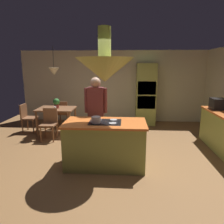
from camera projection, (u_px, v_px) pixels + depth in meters
ground at (106, 161)px, 4.58m from camera, size 8.16×8.16×0.00m
wall_back at (115, 87)px, 7.66m from camera, size 6.80×0.10×2.55m
kitchen_island at (105, 144)px, 4.29m from camera, size 1.64×0.87×0.95m
oven_tower at (146, 94)px, 7.25m from camera, size 0.66×0.62×2.10m
dining_table at (56, 112)px, 6.40m from camera, size 1.11×0.81×0.76m
person_at_island at (96, 110)px, 4.87m from camera, size 0.53×0.24×1.77m
range_hood at (105, 68)px, 3.96m from camera, size 1.10×1.10×1.00m
pendant_light_over_table at (54, 71)px, 6.13m from camera, size 0.32×0.32×0.82m
chair_facing_island at (49, 122)px, 5.82m from camera, size 0.40×0.40×0.87m
chair_by_back_wall at (63, 112)px, 7.04m from camera, size 0.40×0.40×0.87m
chair_at_corner at (27, 116)px, 6.49m from camera, size 0.40×0.40×0.87m
potted_plant_on_table at (56, 103)px, 6.33m from camera, size 0.20×0.20×0.30m
cup_on_table at (55, 108)px, 6.17m from camera, size 0.07×0.07×0.09m
microwave_on_counter at (221, 104)px, 5.38m from camera, size 0.46×0.36×0.28m
cooking_pot_on_cooktop at (96, 120)px, 4.05m from camera, size 0.18×0.18×0.12m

